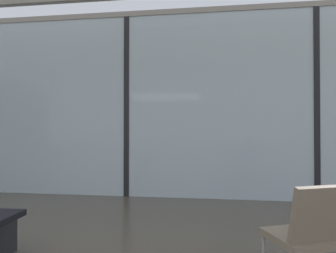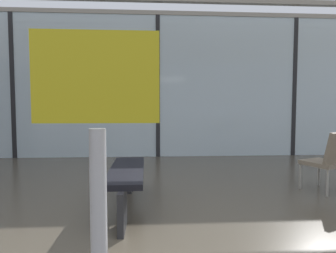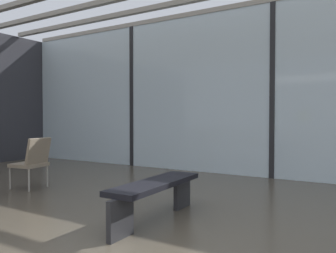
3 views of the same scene
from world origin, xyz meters
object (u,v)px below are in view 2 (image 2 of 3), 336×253
lounge_chair_0 (330,158)px  waiting_bench (127,177)px  parked_airplane (139,91)px  info_sign (99,244)px

lounge_chair_0 → waiting_bench: bearing=-14.0°
parked_airplane → info_sign: parked_airplane is taller
parked_airplane → info_sign: (0.39, -11.60, -1.38)m
lounge_chair_0 → waiting_bench: 2.85m
waiting_bench → lounge_chair_0: bearing=-83.2°
lounge_chair_0 → parked_airplane: bearing=-93.0°
parked_airplane → info_sign: size_ratio=9.60×
info_sign → waiting_bench: bearing=92.8°
waiting_bench → info_sign: info_sign is taller
parked_airplane → waiting_bench: size_ratio=8.14×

